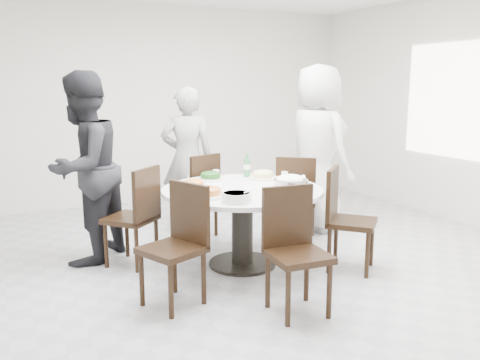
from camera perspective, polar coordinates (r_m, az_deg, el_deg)
name	(u,v)px	position (r m, az deg, el deg)	size (l,w,h in m)	color
floor	(251,262)	(5.00, 1.19, -9.20)	(6.00, 6.00, 0.01)	#ACABB0
wall_back	(156,105)	(7.50, -9.36, 8.32)	(6.00, 0.01, 2.80)	silver
wall_right	(478,110)	(6.64, 25.18, 7.12)	(0.01, 6.00, 2.80)	silver
window	(478,101)	(6.62, 25.14, 7.99)	(0.04, 2.20, 1.40)	white
dining_table	(242,227)	(4.82, 0.26, -5.31)	(1.50, 1.50, 0.75)	white
chair_ne	(297,198)	(5.60, 6.38, -2.00)	(0.42, 0.42, 0.95)	black
chair_n	(194,195)	(5.72, -5.15, -1.70)	(0.42, 0.42, 0.95)	black
chair_nw	(131,216)	(4.92, -12.19, -4.00)	(0.42, 0.42, 0.95)	black
chair_sw	(172,247)	(3.98, -7.65, -7.44)	(0.42, 0.42, 0.95)	black
chair_s	(299,253)	(3.83, 6.59, -8.12)	(0.42, 0.42, 0.95)	black
chair_se	(352,220)	(4.79, 12.46, -4.41)	(0.42, 0.42, 0.95)	black
diner_right	(317,148)	(6.00, 8.67, 3.54)	(0.94, 0.61, 1.93)	silver
diner_middle	(187,159)	(6.00, -5.95, 2.40)	(0.61, 0.40, 1.67)	black
diner_left	(84,168)	(5.05, -17.14, 1.26)	(0.89, 0.69, 1.83)	black
dish_greens	(210,177)	(5.10, -3.33, 0.31)	(0.26, 0.26, 0.07)	white
dish_pale	(263,176)	(5.16, 2.58, 0.49)	(0.28, 0.28, 0.08)	white
dish_orange	(194,186)	(4.69, -5.24, -0.63)	(0.26, 0.26, 0.07)	white
dish_redbrown	(296,183)	(4.81, 6.33, -0.35)	(0.29, 0.29, 0.07)	white
dish_tofu	(208,193)	(4.36, -3.60, -1.45)	(0.30, 0.30, 0.08)	white
rice_bowl	(291,187)	(4.48, 5.71, -0.78)	(0.31, 0.31, 0.13)	silver
soup_bowl	(237,197)	(4.19, -0.39, -1.95)	(0.25, 0.25, 0.08)	white
beverage_bottle	(247,165)	(5.27, 0.79, 1.66)	(0.07, 0.07, 0.25)	#2F7742
tea_cups	(213,173)	(5.29, -3.05, 0.77)	(0.07, 0.07, 0.08)	white
chopsticks	(212,177)	(5.29, -3.20, 0.38)	(0.24, 0.04, 0.01)	tan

